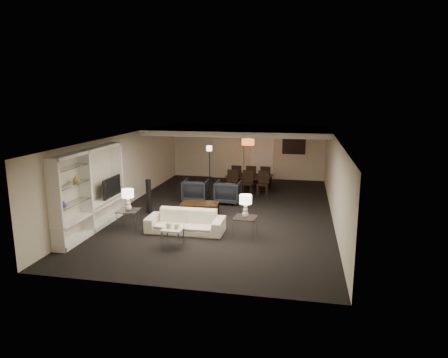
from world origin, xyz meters
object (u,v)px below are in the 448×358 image
(chair_nl, at_px, (232,182))
(chair_fm, at_px, (251,176))
(sofa, at_px, (185,222))
(coffee_table, at_px, (200,209))
(table_lamp_right, at_px, (246,206))
(vase_blue, at_px, (64,204))
(television, at_px, (109,187))
(vase_amber, at_px, (76,179))
(chair_nm, at_px, (247,183))
(chair_fr, at_px, (266,177))
(chair_fl, at_px, (237,176))
(side_table_left, at_px, (129,219))
(chair_nr, at_px, (263,184))
(table_lamp_left, at_px, (128,200))
(floor_speaker, at_px, (149,196))
(armchair_left, at_px, (196,190))
(side_table_right, at_px, (245,227))
(pendant_light, at_px, (248,142))
(marble_table, at_px, (173,237))
(armchair_right, at_px, (228,192))
(dining_table, at_px, (249,183))

(chair_nl, distance_m, chair_fm, 1.43)
(sofa, xyz_separation_m, coffee_table, (0.00, 1.60, -0.10))
(table_lamp_right, height_order, vase_blue, vase_blue)
(television, distance_m, vase_blue, 2.31)
(vase_amber, height_order, chair_nm, vase_amber)
(vase_amber, relative_size, chair_fr, 0.20)
(vase_amber, distance_m, chair_fm, 7.98)
(chair_fl, bearing_deg, chair_fr, -177.69)
(television, bearing_deg, vase_amber, 178.98)
(side_table_left, distance_m, chair_nl, 5.11)
(sofa, height_order, chair_nm, chair_nm)
(chair_fl, bearing_deg, vase_amber, 67.92)
(vase_blue, height_order, chair_nr, vase_blue)
(table_lamp_left, bearing_deg, coffee_table, 43.26)
(chair_nl, bearing_deg, chair_nm, -0.72)
(sofa, height_order, chair_nl, chair_nl)
(side_table_left, distance_m, floor_speaker, 1.60)
(armchair_left, height_order, television, television)
(floor_speaker, bearing_deg, side_table_right, -7.73)
(armchair_left, height_order, vase_blue, vase_blue)
(pendant_light, bearing_deg, armchair_left, -122.37)
(armchair_left, relative_size, marble_table, 1.79)
(vase_blue, height_order, chair_fr, vase_blue)
(sofa, distance_m, chair_nl, 4.64)
(floor_speaker, bearing_deg, chair_fr, 68.87)
(armchair_right, height_order, chair_nl, chair_nl)
(sofa, xyz_separation_m, television, (-2.62, 0.65, 0.74))
(side_table_right, bearing_deg, chair_nm, 97.48)
(armchair_right, bearing_deg, dining_table, -102.91)
(television, bearing_deg, chair_nm, -43.23)
(side_table_left, bearing_deg, side_table_right, 0.00)
(chair_nr, bearing_deg, vase_blue, -120.60)
(pendant_light, relative_size, side_table_right, 0.87)
(coffee_table, relative_size, side_table_left, 2.00)
(pendant_light, bearing_deg, armchair_right, -98.28)
(side_table_right, height_order, floor_speaker, floor_speaker)
(floor_speaker, bearing_deg, coffee_table, 17.84)
(side_table_left, height_order, vase_blue, vase_blue)
(television, bearing_deg, armchair_left, -37.39)
(marble_table, bearing_deg, television, 146.24)
(armchair_right, xyz_separation_m, chair_nr, (1.10, 1.31, 0.07))
(vase_blue, bearing_deg, table_lamp_left, 60.09)
(coffee_table, height_order, chair_fr, chair_fr)
(pendant_light, xyz_separation_m, coffee_table, (-0.96, -4.16, -1.71))
(armchair_left, height_order, side_table_right, armchair_left)
(coffee_table, height_order, television, television)
(marble_table, distance_m, vase_amber, 3.00)
(side_table_left, xyz_separation_m, chair_nl, (2.20, 4.61, 0.19))
(chair_fm, height_order, chair_fr, same)
(armchair_right, relative_size, vase_blue, 5.51)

